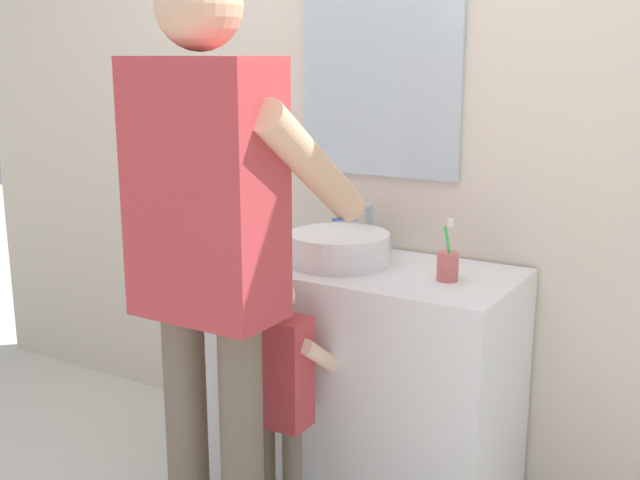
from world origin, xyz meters
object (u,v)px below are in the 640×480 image
object	(u,v)px
toothbrush_cup	(448,265)
child_toddler	(279,386)
soap_bottle	(267,229)
adult_parent	(211,229)

from	to	relation	value
toothbrush_cup	child_toddler	xyz separation A→B (m)	(-0.41, -0.38, -0.37)
soap_bottle	adult_parent	size ratio (longest dim) A/B	0.09
child_toddler	soap_bottle	bearing A→B (deg)	128.09
soap_bottle	adult_parent	distance (m)	0.77
adult_parent	child_toddler	bearing A→B (deg)	74.02
soap_bottle	adult_parent	world-z (taller)	adult_parent
child_toddler	toothbrush_cup	bearing A→B (deg)	43.10
toothbrush_cup	soap_bottle	world-z (taller)	toothbrush_cup
soap_bottle	child_toddler	xyz separation A→B (m)	(0.36, -0.46, -0.38)
toothbrush_cup	child_toddler	distance (m)	0.67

